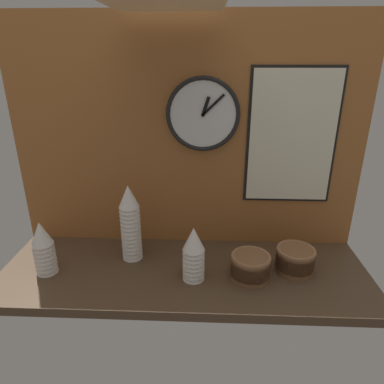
{
  "coord_description": "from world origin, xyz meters",
  "views": [
    {
      "loc": [
        0.09,
        -1.27,
        0.88
      ],
      "look_at": [
        0.03,
        0.04,
        0.35
      ],
      "focal_mm": 32.0,
      "sensor_mm": 36.0,
      "label": 1
    }
  ],
  "objects": [
    {
      "name": "ground_plane",
      "position": [
        0.0,
        0.0,
        -0.02
      ],
      "size": [
        1.6,
        0.56,
        0.04
      ],
      "primitive_type": "cube",
      "color": "#4C3826"
    },
    {
      "name": "cup_stack_far_left",
      "position": [
        -0.59,
        -0.05,
        0.12
      ],
      "size": [
        0.09,
        0.09,
        0.24
      ],
      "color": "white",
      "rests_on": "ground_plane"
    },
    {
      "name": "menu_board",
      "position": [
        0.47,
        0.24,
        0.53
      ],
      "size": [
        0.4,
        0.01,
        0.61
      ],
      "color": "black"
    },
    {
      "name": "ceiling_light_panel",
      "position": [
        -0.05,
        0.0,
        1.04
      ],
      "size": [
        0.4,
        0.4,
        0.02
      ],
      "color": "white"
    },
    {
      "name": "cup_stack_center_right",
      "position": [
        0.04,
        -0.07,
        0.12
      ],
      "size": [
        0.09,
        0.09,
        0.24
      ],
      "color": "white",
      "rests_on": "ground_plane"
    },
    {
      "name": "bowl_stack_right",
      "position": [
        0.28,
        -0.05,
        0.06
      ],
      "size": [
        0.17,
        0.17,
        0.11
      ],
      "color": "brown",
      "rests_on": "ground_plane"
    },
    {
      "name": "cup_stack_center_left",
      "position": [
        -0.25,
        0.08,
        0.18
      ],
      "size": [
        0.09,
        0.09,
        0.36
      ],
      "color": "white",
      "rests_on": "ground_plane"
    },
    {
      "name": "wall_clock",
      "position": [
        0.07,
        0.23,
        0.63
      ],
      "size": [
        0.32,
        0.03,
        0.32
      ],
      "color": "white"
    },
    {
      "name": "bowl_stack_far_right",
      "position": [
        0.48,
        0.01,
        0.06
      ],
      "size": [
        0.17,
        0.17,
        0.11
      ],
      "color": "brown",
      "rests_on": "ground_plane"
    },
    {
      "name": "wall_tiled_back",
      "position": [
        0.0,
        0.27,
        0.53
      ],
      "size": [
        1.6,
        0.03,
        1.05
      ],
      "color": "#A3602D",
      "rests_on": "ground_plane"
    }
  ]
}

